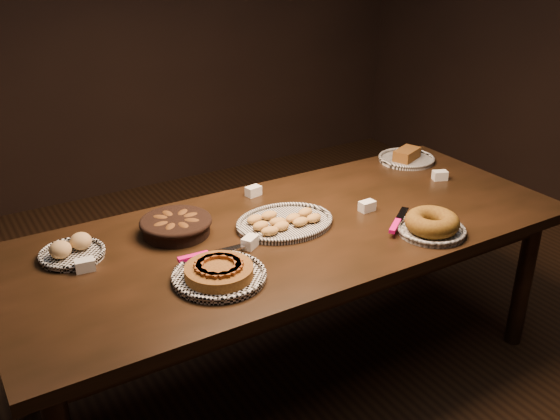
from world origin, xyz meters
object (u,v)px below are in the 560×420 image
madeleine_platter (284,222)px  bundt_cake_plate (431,225)px  apple_tart_plate (219,273)px  buffet_table (291,244)px

madeleine_platter → bundt_cake_plate: bearing=-35.8°
madeleine_platter → apple_tart_plate: bearing=-148.4°
buffet_table → bundt_cake_plate: 0.58m
apple_tart_plate → madeleine_platter: (0.42, 0.24, -0.01)m
apple_tart_plate → bundt_cake_plate: (0.90, -0.13, 0.01)m
buffet_table → apple_tart_plate: size_ratio=6.98×
buffet_table → madeleine_platter: 0.10m
apple_tart_plate → madeleine_platter: bearing=49.1°
buffet_table → bundt_cake_plate: size_ratio=6.72×
apple_tart_plate → madeleine_platter: 0.49m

